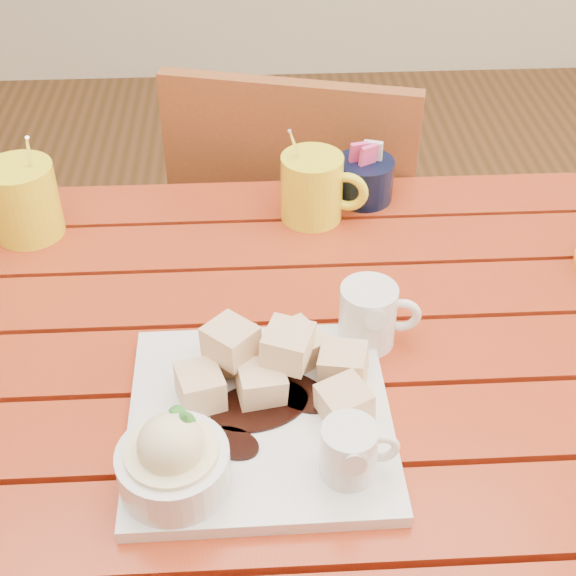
{
  "coord_description": "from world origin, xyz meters",
  "views": [
    {
      "loc": [
        0.0,
        -0.69,
        1.41
      ],
      "look_at": [
        0.04,
        0.04,
        0.82
      ],
      "focal_mm": 50.0,
      "sensor_mm": 36.0,
      "label": 1
    }
  ],
  "objects": [
    {
      "name": "coffee_mug_right",
      "position": [
        0.09,
        0.29,
        0.8
      ],
      "size": [
        0.13,
        0.09,
        0.15
      ],
      "rotation": [
        0.0,
        0.0,
        -0.28
      ],
      "color": "yellow",
      "rests_on": "table"
    },
    {
      "name": "dessert_plate",
      "position": [
        -0.01,
        -0.13,
        0.78
      ],
      "size": [
        0.28,
        0.28,
        0.11
      ],
      "rotation": [
        0.0,
        0.0,
        0.01
      ],
      "color": "white",
      "rests_on": "table"
    },
    {
      "name": "chair_far",
      "position": [
        0.09,
        0.57,
        0.5
      ],
      "size": [
        0.51,
        0.51,
        0.89
      ],
      "rotation": [
        0.0,
        0.0,
        2.89
      ],
      "color": "brown",
      "rests_on": "ground"
    },
    {
      "name": "sugar_caddy",
      "position": [
        0.17,
        0.34,
        0.78
      ],
      "size": [
        0.09,
        0.09,
        0.1
      ],
      "color": "black",
      "rests_on": "table"
    },
    {
      "name": "table",
      "position": [
        0.0,
        0.0,
        0.64
      ],
      "size": [
        1.2,
        0.79,
        0.75
      ],
      "color": "#A02814",
      "rests_on": "ground"
    },
    {
      "name": "coffee_mug_left",
      "position": [
        -0.32,
        0.27,
        0.81
      ],
      "size": [
        0.14,
        0.1,
        0.16
      ],
      "rotation": [
        0.0,
        0.0,
        0.03
      ],
      "color": "yellow",
      "rests_on": "table"
    },
    {
      "name": "cream_pitcher",
      "position": [
        0.14,
        0.02,
        0.79
      ],
      "size": [
        0.1,
        0.08,
        0.08
      ],
      "rotation": [
        0.0,
        0.0,
        -0.11
      ],
      "color": "white",
      "rests_on": "table"
    }
  ]
}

